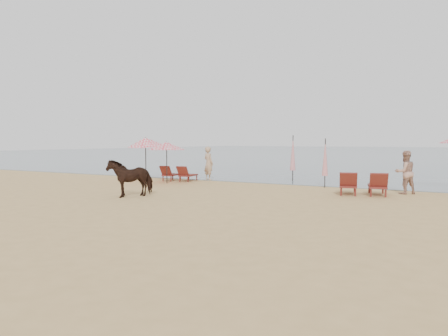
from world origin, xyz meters
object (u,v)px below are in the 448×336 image
object	(u,v)px
lounger_cluster_left	(178,174)
umbrella_closed_right	(325,157)
umbrella_open_left_a	(167,146)
beachgoer_left	(209,163)
beachgoer_right_a	(405,172)
umbrella_closed_left	(293,153)
lounger_cluster_right	(363,184)
umbrella_open_left_b	(146,142)
cow	(131,178)

from	to	relation	value
lounger_cluster_left	umbrella_closed_right	size ratio (longest dim) A/B	0.79
umbrella_open_left_a	beachgoer_left	xyz separation A→B (m)	(1.01, 2.54, -1.01)
beachgoer_right_a	umbrella_closed_left	bearing A→B (deg)	-63.79
beachgoer_left	beachgoer_right_a	distance (m)	10.52
lounger_cluster_left	lounger_cluster_right	xyz separation A→B (m)	(10.20, -1.43, 0.05)
umbrella_open_left_b	umbrella_closed_right	bearing A→B (deg)	8.02
umbrella_open_left_b	lounger_cluster_left	bearing A→B (deg)	29.25
beachgoer_left	umbrella_open_left_a	bearing A→B (deg)	91.80
umbrella_closed_right	lounger_cluster_right	bearing A→B (deg)	-43.87
umbrella_open_left_a	beachgoer_right_a	world-z (taller)	umbrella_open_left_a
lounger_cluster_left	lounger_cluster_right	bearing A→B (deg)	-16.49
umbrella_closed_right	beachgoer_left	xyz separation A→B (m)	(-6.81, 0.55, -0.48)
lounger_cluster_left	umbrella_closed_left	world-z (taller)	umbrella_closed_left
lounger_cluster_left	cow	bearing A→B (deg)	-79.88
umbrella_open_left_a	beachgoer_right_a	distance (m)	11.55
umbrella_open_left_a	lounger_cluster_left	bearing A→B (deg)	116.06
umbrella_open_left_b	cow	bearing A→B (deg)	-57.27
umbrella_open_left_a	umbrella_closed_left	size ratio (longest dim) A/B	0.87
umbrella_closed_right	beachgoer_left	world-z (taller)	umbrella_closed_right
umbrella_closed_right	cow	bearing A→B (deg)	-130.21
umbrella_open_left_a	umbrella_closed_left	world-z (taller)	umbrella_closed_left
umbrella_closed_right	umbrella_open_left_a	bearing A→B (deg)	-165.74
umbrella_open_left_b	cow	xyz separation A→B (m)	(3.65, -5.38, -1.41)
lounger_cluster_left	lounger_cluster_right	size ratio (longest dim) A/B	0.84
lounger_cluster_right	umbrella_closed_left	distance (m)	6.37
lounger_cluster_left	lounger_cluster_right	distance (m)	10.30
lounger_cluster_left	umbrella_open_left_b	bearing A→B (deg)	-157.86
umbrella_open_left_a	umbrella_open_left_b	world-z (taller)	umbrella_open_left_b
umbrella_open_left_a	cow	world-z (taller)	umbrella_open_left_a
umbrella_open_left_b	beachgoer_right_a	size ratio (longest dim) A/B	1.38
umbrella_open_left_b	umbrella_closed_right	size ratio (longest dim) A/B	1.07
cow	beachgoer_right_a	size ratio (longest dim) A/B	0.98
lounger_cluster_right	umbrella_open_left_b	bearing A→B (deg)	163.56
lounger_cluster_right	beachgoer_left	world-z (taller)	beachgoer_left
lounger_cluster_right	beachgoer_right_a	bearing A→B (deg)	29.23
umbrella_closed_right	beachgoer_right_a	xyz separation A→B (m)	(3.63, -0.76, -0.53)
umbrella_open_left_a	cow	size ratio (longest dim) A/B	1.23
lounger_cluster_right	umbrella_open_left_b	size ratio (longest dim) A/B	0.88
umbrella_open_left_a	umbrella_closed_right	distance (m)	8.08
lounger_cluster_left	cow	distance (m)	6.64
lounger_cluster_right	beachgoer_right_a	size ratio (longest dim) A/B	1.21
umbrella_open_left_b	umbrella_closed_left	world-z (taller)	umbrella_closed_left
lounger_cluster_right	umbrella_closed_left	size ratio (longest dim) A/B	0.87
lounger_cluster_left	beachgoer_left	size ratio (longest dim) A/B	0.96
umbrella_closed_left	cow	bearing A→B (deg)	-110.86
cow	beachgoer_right_a	distance (m)	11.36
umbrella_open_left_a	umbrella_closed_right	world-z (taller)	umbrella_closed_right
umbrella_closed_right	cow	xyz separation A→B (m)	(-5.89, -6.97, -0.69)
umbrella_closed_left	umbrella_open_left_a	bearing A→B (deg)	-142.51
lounger_cluster_left	beachgoer_right_a	xyz separation A→B (m)	(11.64, -0.08, 0.50)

